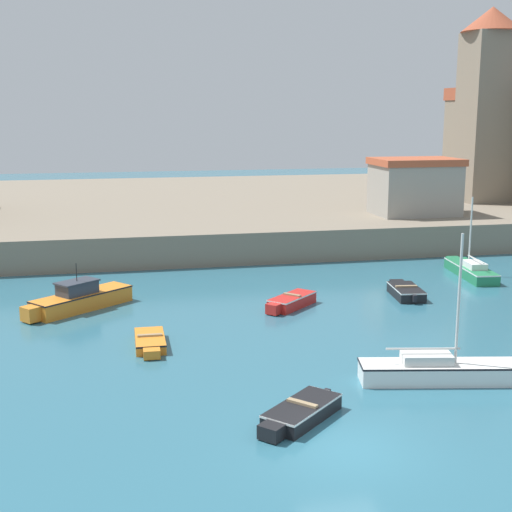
{
  "coord_description": "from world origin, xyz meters",
  "views": [
    {
      "loc": [
        -6.65,
        -18.51,
        9.8
      ],
      "look_at": [
        1.22,
        18.83,
        2.0
      ],
      "focal_mm": 50.0,
      "sensor_mm": 36.0,
      "label": 1
    }
  ],
  "objects_px": {
    "dinghy_orange_0": "(150,341)",
    "motorboat_orange_5": "(79,299)",
    "sailboat_white_4": "(444,370)",
    "harbor_shed_near_wharf": "(415,186)",
    "dinghy_black_2": "(300,412)",
    "dinghy_red_3": "(291,301)",
    "sailboat_green_6": "(470,269)",
    "dinghy_black_1": "(405,291)"
  },
  "relations": [
    {
      "from": "sailboat_white_4",
      "to": "sailboat_green_6",
      "type": "distance_m",
      "value": 18.13
    },
    {
      "from": "sailboat_white_4",
      "to": "motorboat_orange_5",
      "type": "relative_size",
      "value": 1.25
    },
    {
      "from": "dinghy_orange_0",
      "to": "harbor_shed_near_wharf",
      "type": "height_order",
      "value": "harbor_shed_near_wharf"
    },
    {
      "from": "sailboat_white_4",
      "to": "motorboat_orange_5",
      "type": "xyz_separation_m",
      "value": [
        -13.44,
        12.76,
        0.1
      ]
    },
    {
      "from": "motorboat_orange_5",
      "to": "dinghy_black_2",
      "type": "bearing_deg",
      "value": -63.73
    },
    {
      "from": "dinghy_orange_0",
      "to": "motorboat_orange_5",
      "type": "distance_m",
      "value": 7.21
    },
    {
      "from": "dinghy_black_1",
      "to": "dinghy_black_2",
      "type": "relative_size",
      "value": 1.11
    },
    {
      "from": "dinghy_red_3",
      "to": "motorboat_orange_5",
      "type": "height_order",
      "value": "motorboat_orange_5"
    },
    {
      "from": "dinghy_black_1",
      "to": "dinghy_black_2",
      "type": "distance_m",
      "value": 17.0
    },
    {
      "from": "motorboat_orange_5",
      "to": "harbor_shed_near_wharf",
      "type": "height_order",
      "value": "harbor_shed_near_wharf"
    },
    {
      "from": "dinghy_black_1",
      "to": "motorboat_orange_5",
      "type": "xyz_separation_m",
      "value": [
        -17.06,
        0.95,
        0.25
      ]
    },
    {
      "from": "dinghy_orange_0",
      "to": "dinghy_red_3",
      "type": "bearing_deg",
      "value": 32.58
    },
    {
      "from": "sailboat_white_4",
      "to": "dinghy_red_3",
      "type": "bearing_deg",
      "value": 105.07
    },
    {
      "from": "dinghy_red_3",
      "to": "sailboat_green_6",
      "type": "height_order",
      "value": "sailboat_green_6"
    },
    {
      "from": "dinghy_black_1",
      "to": "dinghy_black_2",
      "type": "xyz_separation_m",
      "value": [
        -9.7,
        -13.96,
        -0.02
      ]
    },
    {
      "from": "sailboat_white_4",
      "to": "motorboat_orange_5",
      "type": "height_order",
      "value": "sailboat_white_4"
    },
    {
      "from": "dinghy_orange_0",
      "to": "motorboat_orange_5",
      "type": "xyz_separation_m",
      "value": [
        -3.09,
        6.51,
        0.32
      ]
    },
    {
      "from": "motorboat_orange_5",
      "to": "harbor_shed_near_wharf",
      "type": "bearing_deg",
      "value": 30.3
    },
    {
      "from": "sailboat_white_4",
      "to": "dinghy_black_1",
      "type": "bearing_deg",
      "value": 72.96
    },
    {
      "from": "dinghy_red_3",
      "to": "harbor_shed_near_wharf",
      "type": "bearing_deg",
      "value": 49.26
    },
    {
      "from": "harbor_shed_near_wharf",
      "to": "dinghy_red_3",
      "type": "bearing_deg",
      "value": -130.74
    },
    {
      "from": "dinghy_orange_0",
      "to": "sailboat_white_4",
      "type": "height_order",
      "value": "sailboat_white_4"
    },
    {
      "from": "dinghy_orange_0",
      "to": "dinghy_black_1",
      "type": "height_order",
      "value": "dinghy_black_1"
    },
    {
      "from": "dinghy_black_1",
      "to": "harbor_shed_near_wharf",
      "type": "height_order",
      "value": "harbor_shed_near_wharf"
    },
    {
      "from": "dinghy_red_3",
      "to": "sailboat_green_6",
      "type": "distance_m",
      "value": 13.16
    },
    {
      "from": "dinghy_black_1",
      "to": "sailboat_green_6",
      "type": "relative_size",
      "value": 0.61
    },
    {
      "from": "dinghy_black_1",
      "to": "motorboat_orange_5",
      "type": "relative_size",
      "value": 0.68
    },
    {
      "from": "dinghy_black_2",
      "to": "motorboat_orange_5",
      "type": "distance_m",
      "value": 16.63
    },
    {
      "from": "dinghy_orange_0",
      "to": "harbor_shed_near_wharf",
      "type": "xyz_separation_m",
      "value": [
        21.1,
        20.65,
        4.01
      ]
    },
    {
      "from": "dinghy_black_2",
      "to": "dinghy_red_3",
      "type": "bearing_deg",
      "value": 76.62
    },
    {
      "from": "dinghy_orange_0",
      "to": "harbor_shed_near_wharf",
      "type": "bearing_deg",
      "value": 44.37
    },
    {
      "from": "dinghy_orange_0",
      "to": "sailboat_green_6",
      "type": "relative_size",
      "value": 0.55
    },
    {
      "from": "dinghy_black_1",
      "to": "sailboat_white_4",
      "type": "relative_size",
      "value": 0.55
    },
    {
      "from": "dinghy_red_3",
      "to": "sailboat_green_6",
      "type": "relative_size",
      "value": 0.52
    },
    {
      "from": "dinghy_red_3",
      "to": "motorboat_orange_5",
      "type": "relative_size",
      "value": 0.58
    },
    {
      "from": "dinghy_orange_0",
      "to": "motorboat_orange_5",
      "type": "relative_size",
      "value": 0.61
    },
    {
      "from": "dinghy_black_2",
      "to": "dinghy_red_3",
      "type": "height_order",
      "value": "dinghy_red_3"
    },
    {
      "from": "dinghy_orange_0",
      "to": "dinghy_red_3",
      "type": "height_order",
      "value": "dinghy_red_3"
    },
    {
      "from": "motorboat_orange_5",
      "to": "harbor_shed_near_wharf",
      "type": "distance_m",
      "value": 28.27
    },
    {
      "from": "harbor_shed_near_wharf",
      "to": "dinghy_black_2",
      "type": "bearing_deg",
      "value": -120.1
    },
    {
      "from": "dinghy_black_2",
      "to": "sailboat_white_4",
      "type": "height_order",
      "value": "sailboat_white_4"
    },
    {
      "from": "motorboat_orange_5",
      "to": "sailboat_white_4",
      "type": "bearing_deg",
      "value": -43.51
    }
  ]
}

